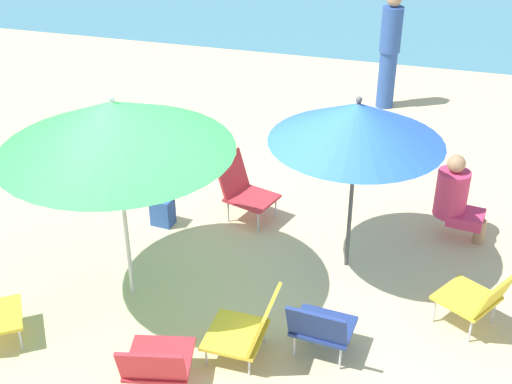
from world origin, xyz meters
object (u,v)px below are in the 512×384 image
Objects in this scene: umbrella_blue at (357,123)px; beach_bag at (163,212)px; beach_chair_d at (320,327)px; beach_chair_e at (243,187)px; beach_chair_f at (478,298)px; beach_chair_b at (249,328)px; beach_chair_c at (156,363)px; person_a at (389,51)px; person_b at (456,197)px; umbrella_green at (114,126)px.

umbrella_blue is 5.75× the size of beach_bag.
beach_chair_e reaches higher than beach_chair_d.
beach_chair_d is 0.87× the size of beach_chair_f.
beach_chair_b is 0.82m from beach_chair_c.
person_a reaches higher than beach_chair_c.
umbrella_blue reaches higher than beach_chair_b.
umbrella_blue is 1.84m from beach_chair_d.
beach_chair_c is at bearing 63.78° from beach_chair_f.
beach_chair_e is 2.25m from person_b.
beach_chair_e is (-1.26, 0.59, -1.18)m from umbrella_blue.
person_a is (1.75, 5.21, -0.85)m from umbrella_green.
beach_bag is (-1.49, 1.72, -0.15)m from beach_chair_b.
umbrella_green is 2.11× the size of person_b.
umbrella_green is 1.99m from beach_chair_b.
beach_chair_d is at bearing -164.78° from beach_chair_b.
umbrella_blue reaches higher than beach_chair_d.
umbrella_green is at bearing -13.44° from person_a.
person_b is at bearing 11.49° from beach_bag.
beach_chair_e is (-1.26, 1.97, 0.04)m from beach_chair_d.
beach_chair_d is at bearing 6.36° from person_a.
beach_chair_d is 2.60m from beach_bag.
beach_chair_b is 2.81m from person_b.
umbrella_green is 2.36m from beach_chair_d.
beach_chair_d is at bearing -40.19° from beach_chair_e.
beach_chair_f is at bearing -9.00° from beach_chair_e.
beach_chair_e reaches higher than beach_chair_b.
beach_chair_c is 1.13× the size of beach_chair_d.
beach_chair_c is 1.35m from beach_chair_d.
umbrella_blue is at bearing 6.78° from person_a.
person_a is at bearing 91.67° from umbrella_blue.
person_a is at bearing 64.27° from beach_bag.
person_b is at bearing 39.98° from umbrella_blue.
beach_chair_b is 2.22m from beach_chair_e.
beach_chair_b is 0.90× the size of beach_chair_f.
beach_chair_e is at bearing -70.87° from beach_chair_b.
beach_chair_c is 0.72× the size of person_b.
umbrella_green is 6.43× the size of beach_bag.
umbrella_green is 2.81× the size of beach_chair_e.
beach_chair_e is 1.02× the size of beach_chair_f.
person_b is 3.11m from beach_bag.
person_b reaches higher than beach_chair_d.
beach_bag is (-2.06, 1.58, -0.18)m from beach_chair_d.
beach_chair_d is 2.41m from person_b.
beach_chair_c is 2.78m from beach_chair_f.
umbrella_green is 2.88× the size of beach_chair_f.
umbrella_blue is at bearing 27.97° from umbrella_green.
umbrella_green reaches higher than beach_chair_c.
beach_chair_c is 0.98× the size of beach_chair_f.
umbrella_blue is 2.62× the size of beach_chair_c.
person_a reaches higher than beach_chair_b.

